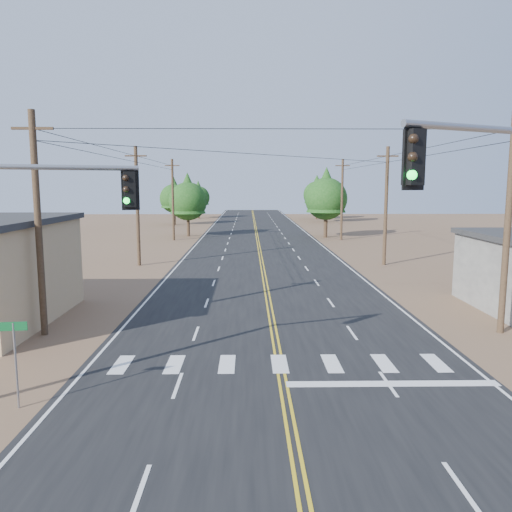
{
  "coord_description": "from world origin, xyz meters",
  "views": [
    {
      "loc": [
        -1.19,
        -10.21,
        6.74
      ],
      "look_at": [
        -0.82,
        12.77,
        3.5
      ],
      "focal_mm": 35.0,
      "sensor_mm": 36.0,
      "label": 1
    }
  ],
  "objects": [
    {
      "name": "ground",
      "position": [
        0.0,
        0.0,
        0.0
      ],
      "size": [
        220.0,
        220.0,
        0.0
      ],
      "primitive_type": "plane",
      "color": "brown",
      "rests_on": "ground"
    },
    {
      "name": "road",
      "position": [
        0.0,
        30.0,
        0.01
      ],
      "size": [
        15.0,
        200.0,
        0.02
      ],
      "primitive_type": "cube",
      "color": "black",
      "rests_on": "ground"
    },
    {
      "name": "utility_pole_left_near",
      "position": [
        -10.5,
        12.0,
        5.12
      ],
      "size": [
        1.8,
        0.3,
        10.0
      ],
      "color": "#4C3826",
      "rests_on": "ground"
    },
    {
      "name": "utility_pole_left_mid",
      "position": [
        -10.5,
        32.0,
        5.12
      ],
      "size": [
        1.8,
        0.3,
        10.0
      ],
      "color": "#4C3826",
      "rests_on": "ground"
    },
    {
      "name": "utility_pole_left_far",
      "position": [
        -10.5,
        52.0,
        5.12
      ],
      "size": [
        1.8,
        0.3,
        10.0
      ],
      "color": "#4C3826",
      "rests_on": "ground"
    },
    {
      "name": "utility_pole_right_near",
      "position": [
        10.5,
        12.0,
        5.12
      ],
      "size": [
        1.8,
        0.3,
        10.0
      ],
      "color": "#4C3826",
      "rests_on": "ground"
    },
    {
      "name": "utility_pole_right_mid",
      "position": [
        10.5,
        32.0,
        5.12
      ],
      "size": [
        1.8,
        0.3,
        10.0
      ],
      "color": "#4C3826",
      "rests_on": "ground"
    },
    {
      "name": "utility_pole_right_far",
      "position": [
        10.5,
        52.0,
        5.12
      ],
      "size": [
        1.8,
        0.3,
        10.0
      ],
      "color": "#4C3826",
      "rests_on": "ground"
    },
    {
      "name": "street_sign",
      "position": [
        -8.23,
        4.37,
        1.82
      ],
      "size": [
        0.8,
        0.11,
        2.71
      ],
      "rotation": [
        0.0,
        0.0,
        0.1
      ],
      "color": "gray",
      "rests_on": "ground"
    },
    {
      "name": "tree_left_near",
      "position": [
        -9.25,
        56.88,
        5.21
      ],
      "size": [
        5.11,
        5.11,
        8.51
      ],
      "color": "#3F2D1E",
      "rests_on": "ground"
    },
    {
      "name": "tree_left_mid",
      "position": [
        -14.0,
        76.82,
        5.06
      ],
      "size": [
        4.96,
        4.96,
        8.27
      ],
      "color": "#3F2D1E",
      "rests_on": "ground"
    },
    {
      "name": "tree_left_far",
      "position": [
        -11.54,
        94.32,
        4.8
      ],
      "size": [
        4.71,
        4.71,
        7.85
      ],
      "color": "#3F2D1E",
      "rests_on": "ground"
    },
    {
      "name": "tree_right_near",
      "position": [
        9.01,
        55.11,
        5.62
      ],
      "size": [
        5.51,
        5.51,
        9.19
      ],
      "color": "#3F2D1E",
      "rests_on": "ground"
    },
    {
      "name": "tree_right_mid",
      "position": [
        13.35,
        82.93,
        5.75
      ],
      "size": [
        5.64,
        5.64,
        9.4
      ],
      "color": "#3F2D1E",
      "rests_on": "ground"
    },
    {
      "name": "tree_right_far",
      "position": [
        12.75,
        91.44,
        5.5
      ],
      "size": [
        5.39,
        5.39,
        8.99
      ],
      "color": "#3F2D1E",
      "rests_on": "ground"
    }
  ]
}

